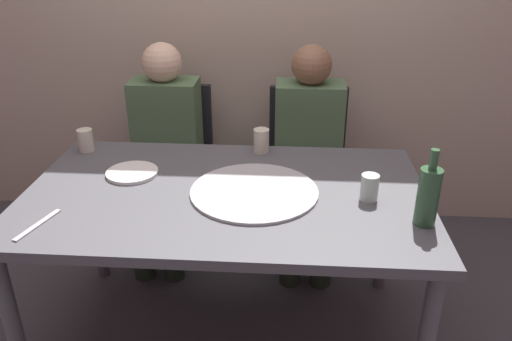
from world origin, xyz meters
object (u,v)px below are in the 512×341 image
(tumbler_far, at_px, (86,140))
(plate_stack, at_px, (132,173))
(table_knife, at_px, (38,225))
(guest_in_beanie, at_px, (308,148))
(chair_right, at_px, (307,159))
(pizza_tray, at_px, (254,191))
(guest_in_sweater, at_px, (164,144))
(wine_bottle, at_px, (428,195))
(tumbler_near, at_px, (369,188))
(chair_left, at_px, (172,155))
(dining_table, at_px, (226,207))
(wine_glass, at_px, (261,141))

(tumbler_far, relative_size, plate_stack, 0.48)
(table_knife, xyz_separation_m, guest_in_beanie, (0.97, 1.03, -0.11))
(chair_right, bearing_deg, table_knife, 50.51)
(tumbler_far, height_order, chair_right, chair_right)
(pizza_tray, xyz_separation_m, chair_right, (0.24, 0.89, -0.24))
(guest_in_sweater, bearing_deg, tumbler_far, 53.28)
(tumbler_far, xyz_separation_m, plate_stack, (0.29, -0.24, -0.04))
(wine_bottle, relative_size, tumbler_near, 2.71)
(pizza_tray, relative_size, chair_left, 0.56)
(pizza_tray, bearing_deg, tumbler_far, 155.61)
(plate_stack, height_order, chair_right, chair_right)
(dining_table, relative_size, wine_glass, 14.10)
(pizza_tray, distance_m, guest_in_beanie, 0.78)
(tumbler_near, distance_m, chair_left, 1.37)
(pizza_tray, bearing_deg, wine_glass, 89.56)
(wine_glass, relative_size, plate_stack, 0.52)
(wine_bottle, bearing_deg, chair_right, 109.30)
(pizza_tray, relative_size, wine_bottle, 1.79)
(guest_in_sweater, bearing_deg, dining_table, 120.56)
(guest_in_beanie, bearing_deg, plate_stack, 38.21)
(pizza_tray, relative_size, guest_in_beanie, 0.43)
(dining_table, bearing_deg, guest_in_sweater, 120.56)
(plate_stack, bearing_deg, table_knife, -116.07)
(table_knife, height_order, chair_left, chair_left)
(wine_glass, height_order, chair_left, chair_left)
(wine_glass, bearing_deg, table_knife, -136.40)
(tumbler_near, distance_m, table_knife, 1.21)
(chair_left, xyz_separation_m, guest_in_beanie, (0.78, -0.15, 0.13))
(pizza_tray, relative_size, chair_right, 0.56)
(tumbler_far, relative_size, chair_left, 0.12)
(dining_table, height_order, chair_left, chair_left)
(table_knife, distance_m, guest_in_sweater, 1.06)
(guest_in_beanie, bearing_deg, tumbler_near, 105.10)
(tumbler_near, distance_m, guest_in_beanie, 0.80)
(tumbler_near, distance_m, tumbler_far, 1.32)
(dining_table, bearing_deg, guest_in_beanie, 64.11)
(wine_bottle, relative_size, plate_stack, 1.30)
(wine_glass, bearing_deg, guest_in_beanie, 54.40)
(tumbler_far, bearing_deg, wine_bottle, -21.42)
(chair_right, bearing_deg, pizza_tray, 75.09)
(guest_in_beanie, bearing_deg, chair_right, -90.00)
(wine_bottle, xyz_separation_m, wine_glass, (-0.61, 0.60, -0.06))
(table_knife, bearing_deg, chair_right, 156.63)
(tumbler_near, xyz_separation_m, plate_stack, (-0.97, 0.16, -0.04))
(chair_right, bearing_deg, wine_glass, 63.97)
(wine_glass, distance_m, guest_in_sweater, 0.66)
(plate_stack, bearing_deg, chair_left, 91.07)
(dining_table, relative_size, plate_stack, 7.29)
(table_knife, bearing_deg, wine_glass, 149.71)
(plate_stack, distance_m, chair_right, 1.10)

